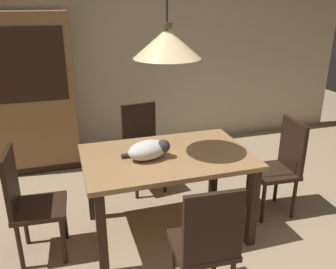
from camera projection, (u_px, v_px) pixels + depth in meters
name	position (u px, v px, depth m)	size (l,w,h in m)	color
ground	(203.00, 268.00, 2.78)	(10.00, 10.00, 0.00)	tan
back_wall	(128.00, 42.00, 4.63)	(6.40, 0.10, 2.90)	beige
dining_table	(167.00, 166.00, 3.02)	(1.40, 0.90, 0.75)	#A87A4C
chair_near_front	(207.00, 242.00, 2.29)	(0.42, 0.42, 0.93)	black
chair_left_side	(28.00, 200.00, 2.76)	(0.42, 0.42, 0.93)	black
chair_far_back	(142.00, 143.00, 3.85)	(0.44, 0.44, 0.93)	black
chair_right_side	(281.00, 163.00, 3.38)	(0.42, 0.42, 0.93)	black
cat_sleeping	(149.00, 150.00, 2.89)	(0.40, 0.31, 0.16)	silver
pendant_lamp	(167.00, 43.00, 2.66)	(0.52, 0.52, 1.30)	beige
hutch_bookcase	(26.00, 97.00, 4.17)	(1.12, 0.45, 1.85)	olive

